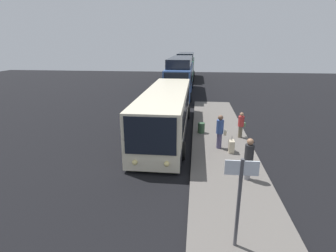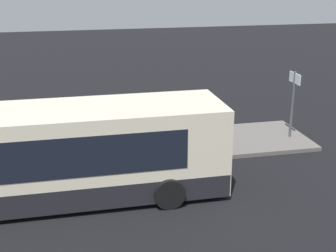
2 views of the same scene
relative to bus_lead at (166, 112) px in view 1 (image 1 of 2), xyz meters
The scene contains 11 objects.
ground 1.56m from the bus_lead, 12.78° to the left, with size 80.00×80.00×0.00m, color black.
platform 3.74m from the bus_lead, 78.70° to the left, with size 20.00×3.35×0.16m.
bus_lead is the anchor object (origin of this frame).
bus_second 14.25m from the bus_lead, behind, with size 12.65×2.87×4.14m.
bus_third 27.92m from the bus_lead, behind, with size 11.96×2.89×4.18m.
passenger_boarding 4.73m from the bus_lead, 79.88° to the left, with size 0.61×0.57×1.57m.
passenger_waiting 4.23m from the bus_lead, 50.01° to the left, with size 0.44×0.60×1.87m.
passenger_with_bags 7.37m from the bus_lead, 34.18° to the left, with size 0.41×0.41×1.82m.
suitcase 5.09m from the bus_lead, 49.69° to the left, with size 0.48×0.28×0.89m.
sign_post 10.52m from the bus_lead, 17.31° to the left, with size 0.10×0.87×2.67m.
trash_bin 2.47m from the bus_lead, 84.41° to the left, with size 0.44×0.44×0.65m.
Camera 1 is at (15.61, 1.75, 5.63)m, focal length 28.00 mm.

